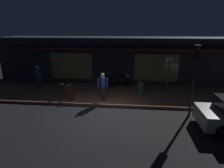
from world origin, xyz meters
TOP-DOWN VIEW (x-y plane):
  - ground_plane at (0.00, 0.00)m, footprint 60.00×60.00m
  - sidewalk_slab at (0.00, 3.00)m, footprint 18.00×4.00m
  - storefront_building at (0.00, 6.39)m, footprint 18.00×3.30m
  - motorcycle at (0.47, 4.39)m, footprint 1.69×0.60m
  - bicycle_parked at (-2.69, 1.83)m, footprint 1.42×0.92m
  - person_photographer at (-5.17, 3.49)m, footprint 0.50×0.49m
  - person_bystander at (-0.31, 1.68)m, footprint 0.61×0.43m
  - sign_post at (3.87, 3.97)m, footprint 0.44×0.09m
  - trash_bin at (2.04, 2.97)m, footprint 0.48×0.48m
  - traffic_light_pole at (4.38, 0.32)m, footprint 0.24×0.33m

SIDE VIEW (x-z plane):
  - ground_plane at x=0.00m, z-range 0.00..0.00m
  - sidewalk_slab at x=0.00m, z-range 0.00..0.15m
  - bicycle_parked at x=-2.69m, z-range 0.05..0.96m
  - trash_bin at x=2.04m, z-range 0.16..1.09m
  - motorcycle at x=0.47m, z-range 0.16..1.13m
  - person_photographer at x=-5.17m, z-range 0.19..1.86m
  - person_bystander at x=-0.31m, z-range 0.19..1.86m
  - sign_post at x=3.87m, z-range 0.31..2.71m
  - storefront_building at x=0.00m, z-range 0.00..3.60m
  - traffic_light_pole at x=4.38m, z-range 0.68..4.28m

